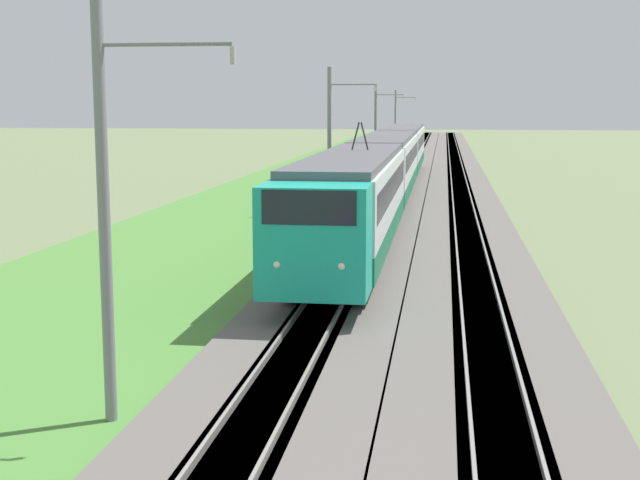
# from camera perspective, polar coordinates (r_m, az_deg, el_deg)

# --- Properties ---
(ballast_main) EXTENTS (240.00, 4.40, 0.30)m
(ballast_main) POSITION_cam_1_polar(r_m,az_deg,el_deg) (56.53, 4.58, 2.85)
(ballast_main) COLOR #605B56
(ballast_main) RESTS_ON ground
(ballast_adjacent) EXTENTS (240.00, 4.40, 0.30)m
(ballast_adjacent) POSITION_cam_1_polar(r_m,az_deg,el_deg) (56.45, 9.00, 2.76)
(ballast_adjacent) COLOR #605B56
(ballast_adjacent) RESTS_ON ground
(track_main) EXTENTS (240.00, 1.57, 0.45)m
(track_main) POSITION_cam_1_polar(r_m,az_deg,el_deg) (56.53, 4.58, 2.86)
(track_main) COLOR #4C4238
(track_main) RESTS_ON ground
(track_adjacent) EXTENTS (240.00, 1.57, 0.45)m
(track_adjacent) POSITION_cam_1_polar(r_m,az_deg,el_deg) (56.45, 9.00, 2.77)
(track_adjacent) COLOR #4C4238
(track_adjacent) RESTS_ON ground
(grass_verge) EXTENTS (240.00, 12.30, 0.12)m
(grass_verge) POSITION_cam_1_polar(r_m,az_deg,el_deg) (57.28, -1.92, 2.86)
(grass_verge) COLOR #4C8438
(grass_verge) RESTS_ON ground
(passenger_train) EXTENTS (59.46, 2.97, 5.21)m
(passenger_train) POSITION_cam_1_polar(r_m,az_deg,el_deg) (51.60, 4.30, 4.85)
(passenger_train) COLOR #19A88E
(passenger_train) RESTS_ON ground
(catenary_mast_near) EXTENTS (0.22, 2.56, 7.84)m
(catenary_mast_near) POSITION_cam_1_polar(r_m,az_deg,el_deg) (16.36, -13.46, 1.93)
(catenary_mast_near) COLOR slate
(catenary_mast_near) RESTS_ON ground
(catenary_mast_mid) EXTENTS (0.22, 2.56, 7.81)m
(catenary_mast_mid) POSITION_cam_1_polar(r_m,az_deg,el_deg) (47.19, 0.68, 6.45)
(catenary_mast_mid) COLOR slate
(catenary_mast_mid) RESTS_ON ground
(catenary_mast_far) EXTENTS (0.22, 2.56, 7.58)m
(catenary_mast_far) POSITION_cam_1_polar(r_m,az_deg,el_deg) (78.68, 3.61, 7.26)
(catenary_mast_far) COLOR slate
(catenary_mast_far) RESTS_ON ground
(catenary_mast_distant) EXTENTS (0.22, 2.56, 7.54)m
(catenary_mast_distant) POSITION_cam_1_polar(r_m,az_deg,el_deg) (110.26, 4.87, 7.66)
(catenary_mast_distant) COLOR slate
(catenary_mast_distant) RESTS_ON ground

